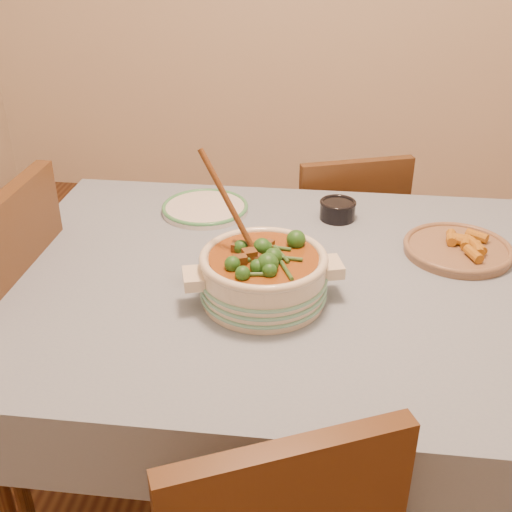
{
  "coord_description": "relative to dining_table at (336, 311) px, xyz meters",
  "views": [
    {
      "loc": [
        -0.03,
        -1.34,
        1.55
      ],
      "look_at": [
        -0.19,
        -0.08,
        0.85
      ],
      "focal_mm": 45.0,
      "sensor_mm": 36.0,
      "label": 1
    }
  ],
  "objects": [
    {
      "name": "stew_casserole",
      "position": [
        -0.17,
        -0.11,
        0.16
      ],
      "size": [
        0.36,
        0.34,
        0.34
      ],
      "rotation": [
        0.0,
        0.0,
        0.29
      ],
      "color": "beige",
      "rests_on": "dining_table"
    },
    {
      "name": "floor",
      "position": [
        0.0,
        0.0,
        -0.66
      ],
      "size": [
        4.5,
        4.5,
        0.0
      ],
      "primitive_type": "plane",
      "color": "#412012",
      "rests_on": "ground"
    },
    {
      "name": "white_plate",
      "position": [
        -0.39,
        0.34,
        0.1
      ],
      "size": [
        0.28,
        0.28,
        0.02
      ],
      "rotation": [
        0.0,
        0.0,
        -0.13
      ],
      "color": "silver",
      "rests_on": "dining_table"
    },
    {
      "name": "condiment_bowl",
      "position": [
        -0.01,
        0.34,
        0.12
      ],
      "size": [
        0.11,
        0.11,
        0.06
      ],
      "rotation": [
        0.0,
        0.0,
        0.13
      ],
      "color": "black",
      "rests_on": "dining_table"
    },
    {
      "name": "chair_far",
      "position": [
        0.02,
        0.74,
        -0.2
      ],
      "size": [
        0.49,
        0.49,
        0.82
      ],
      "rotation": [
        0.0,
        0.0,
        3.48
      ],
      "color": "#503118",
      "rests_on": "floor"
    },
    {
      "name": "dining_table",
      "position": [
        0.0,
        0.0,
        0.0
      ],
      "size": [
        1.68,
        1.08,
        0.76
      ],
      "color": "brown",
      "rests_on": "floor"
    },
    {
      "name": "fried_plate",
      "position": [
        0.3,
        0.17,
        0.11
      ],
      "size": [
        0.31,
        0.31,
        0.05
      ],
      "rotation": [
        0.0,
        0.0,
        0.17
      ],
      "color": "#8D6B4E",
      "rests_on": "dining_table"
    }
  ]
}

